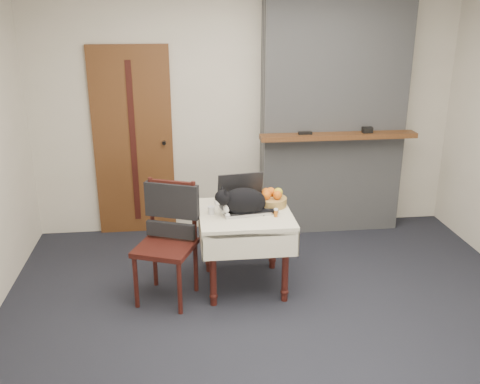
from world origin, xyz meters
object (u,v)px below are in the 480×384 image
object	(u,v)px
door	(133,143)
cream_jar	(211,210)
fruit_basket	(272,199)
chair	(169,224)
cat	(244,201)
pill_bottle	(276,213)
side_table	(245,224)
laptop	(243,201)

from	to	relation	value
door	cream_jar	xyz separation A→B (m)	(0.73, -1.36, -0.27)
fruit_basket	chair	distance (m)	0.92
door	cat	size ratio (longest dim) A/B	3.62
cream_jar	pill_bottle	size ratio (longest dim) A/B	0.95
side_table	cat	distance (m)	0.23
cream_jar	pill_bottle	bearing A→B (deg)	-12.83
laptop	pill_bottle	distance (m)	0.33
door	fruit_basket	size ratio (longest dim) A/B	7.57
side_table	laptop	xyz separation A→B (m)	(-0.01, 0.08, 0.19)
door	cream_jar	bearing A→B (deg)	-61.94
door	pill_bottle	size ratio (longest dim) A/B	28.27
pill_bottle	chair	distance (m)	0.89
pill_bottle	chair	world-z (taller)	chair
laptop	fruit_basket	size ratio (longest dim) A/B	1.68
door	laptop	world-z (taller)	door
door	side_table	distance (m)	1.74
cat	fruit_basket	xyz separation A→B (m)	(0.27, 0.16, -0.05)
door	chair	distance (m)	1.50
fruit_basket	laptop	bearing A→B (deg)	-169.39
door	cat	distance (m)	1.72
cream_jar	side_table	bearing A→B (deg)	2.42
side_table	pill_bottle	distance (m)	0.31
laptop	cat	size ratio (longest dim) A/B	0.80
cream_jar	cat	bearing A→B (deg)	-4.89
chair	laptop	bearing A→B (deg)	34.34
door	cream_jar	world-z (taller)	door
cat	pill_bottle	distance (m)	0.28
door	chair	size ratio (longest dim) A/B	1.99
side_table	cream_jar	bearing A→B (deg)	-177.58
door	cat	xyz separation A→B (m)	(1.00, -1.38, -0.19)
cat	chair	distance (m)	0.65
cat	fruit_basket	bearing A→B (deg)	17.09
pill_bottle	door	bearing A→B (deg)	130.28
door	side_table	world-z (taller)	door
laptop	pill_bottle	world-z (taller)	laptop
laptop	pill_bottle	xyz separation A→B (m)	(0.25, -0.21, -0.04)
cat	chair	bearing A→B (deg)	167.55
side_table	fruit_basket	bearing A→B (deg)	27.19
pill_bottle	fruit_basket	size ratio (longest dim) A/B	0.27
door	cream_jar	distance (m)	1.57
cat	fruit_basket	distance (m)	0.32
side_table	door	bearing A→B (deg)	126.93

